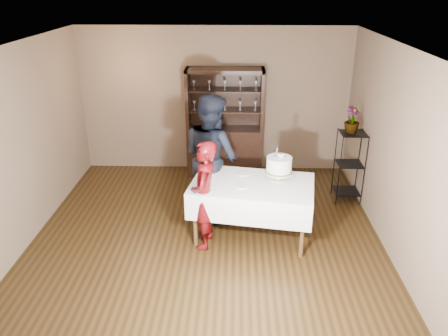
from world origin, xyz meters
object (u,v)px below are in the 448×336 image
Objects in this scene: plant_etagere at (349,164)px; woman at (204,196)px; china_hutch at (225,140)px; cake at (279,166)px; potted_plant at (352,120)px; cake_table at (252,196)px; man at (211,156)px.

plant_etagere is 2.71m from woman.
china_hutch is 2.33m from plant_etagere.
china_hutch reaches higher than woman.
cake is at bearing -69.07° from china_hutch.
potted_plant is at bearing 165.00° from plant_etagere.
cake_table is 2.13m from potted_plant.
woman is at bearing 134.20° from man.
man is at bearing -166.42° from plant_etagere.
man is (-0.16, -1.59, 0.31)m from china_hutch.
china_hutch is 2.41m from potted_plant.
cake_table is at bearing -78.75° from china_hutch.
woman is (-0.65, -0.25, 0.12)m from cake_table.
potted_plant is at bearing -118.67° from man.
cake is at bearing -161.28° from man.
cake_table is (0.44, -2.23, -0.02)m from china_hutch.
woman is 0.92m from man.
woman is at bearing -158.68° from cake_table.
cake_table is at bearing -162.84° from cake.
plant_etagere is at bearing -26.83° from china_hutch.
cake_table is 0.57m from cake.
china_hutch is at bearing 153.17° from plant_etagere.
man reaches higher than woman.
cake_table is at bearing 116.28° from woman.
cake_table is at bearing -144.13° from plant_etagere.
cake is (0.37, 0.11, 0.41)m from cake_table.
china_hutch reaches higher than cake.
plant_etagere is 0.78× the size of woman.
potted_plant reaches higher than woman.
potted_plant is (2.04, -1.04, 0.74)m from china_hutch.
potted_plant is (1.60, 1.19, 0.75)m from cake_table.
woman reaches higher than cake_table.
plant_etagere is (2.08, -1.05, -0.01)m from china_hutch.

